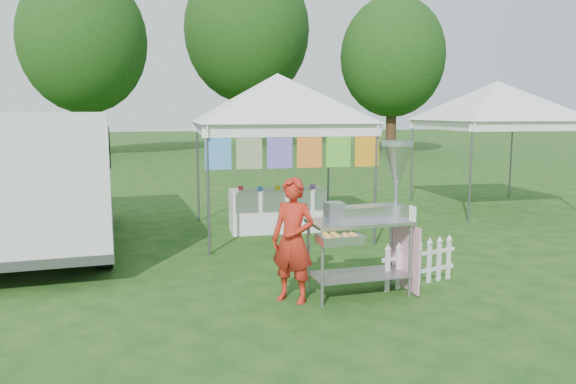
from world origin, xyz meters
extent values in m
plane|color=#144012|center=(0.00, 0.00, 0.00)|extent=(120.00, 120.00, 0.00)
cylinder|color=#59595E|center=(-1.42, 2.08, 1.05)|extent=(0.04, 0.04, 2.10)
cylinder|color=#59595E|center=(1.42, 2.08, 1.05)|extent=(0.04, 0.04, 2.10)
cylinder|color=#59595E|center=(-1.42, 4.92, 1.05)|extent=(0.04, 0.04, 2.10)
cylinder|color=#59595E|center=(1.42, 4.92, 1.05)|extent=(0.04, 0.04, 2.10)
cube|color=white|center=(0.00, 2.08, 2.00)|extent=(3.00, 0.03, 0.22)
cube|color=white|center=(0.00, 4.92, 2.00)|extent=(3.00, 0.03, 0.22)
pyramid|color=white|center=(0.00, 3.50, 3.00)|extent=(4.24, 4.24, 0.90)
cylinder|color=#59595E|center=(0.00, 2.08, 2.08)|extent=(3.00, 0.03, 0.03)
cube|color=blue|center=(-1.25, 2.08, 1.73)|extent=(0.42, 0.01, 0.70)
cube|color=#F2B10C|center=(-0.75, 2.08, 1.73)|extent=(0.42, 0.01, 0.70)
cube|color=#B61AB0|center=(-0.25, 2.08, 1.73)|extent=(0.42, 0.01, 0.70)
cube|color=red|center=(0.25, 2.08, 1.73)|extent=(0.42, 0.01, 0.70)
cube|color=#178E34|center=(0.75, 2.08, 1.73)|extent=(0.42, 0.01, 0.70)
cube|color=red|center=(1.25, 2.08, 1.73)|extent=(0.42, 0.01, 0.70)
cylinder|color=#59595E|center=(4.08, 3.58, 1.05)|extent=(0.04, 0.04, 2.10)
cylinder|color=#59595E|center=(4.08, 6.42, 1.05)|extent=(0.04, 0.04, 2.10)
cylinder|color=#59595E|center=(6.92, 6.42, 1.05)|extent=(0.04, 0.04, 2.10)
cube|color=white|center=(5.50, 3.58, 2.00)|extent=(3.00, 0.03, 0.22)
cube|color=white|center=(5.50, 6.42, 2.00)|extent=(3.00, 0.03, 0.22)
pyramid|color=white|center=(5.50, 5.00, 3.00)|extent=(4.24, 4.24, 0.90)
cylinder|color=#59595E|center=(5.50, 3.58, 2.08)|extent=(3.00, 0.03, 0.03)
cylinder|color=#332212|center=(-6.00, 24.00, 1.98)|extent=(0.56, 0.56, 3.96)
ellipsoid|color=#235116|center=(-6.00, 24.00, 5.85)|extent=(6.40, 6.40, 7.36)
cylinder|color=#332212|center=(3.00, 28.00, 2.42)|extent=(0.56, 0.56, 4.84)
ellipsoid|color=#235116|center=(3.00, 28.00, 7.15)|extent=(7.60, 7.60, 8.74)
cylinder|color=#332212|center=(10.00, 22.00, 1.76)|extent=(0.56, 0.56, 3.52)
ellipsoid|color=#235116|center=(10.00, 22.00, 5.20)|extent=(5.60, 5.60, 6.44)
cylinder|color=gray|center=(-0.29, -0.66, 0.47)|extent=(0.04, 0.04, 0.94)
cylinder|color=gray|center=(0.86, -0.58, 0.47)|extent=(0.04, 0.04, 0.94)
cylinder|color=gray|center=(-0.33, -0.13, 0.47)|extent=(0.04, 0.04, 0.94)
cylinder|color=gray|center=(0.83, -0.05, 0.47)|extent=(0.04, 0.04, 0.94)
cube|color=gray|center=(0.27, -0.36, 0.26)|extent=(1.23, 0.68, 0.02)
cube|color=#B7B7BC|center=(0.27, -0.36, 0.94)|extent=(1.30, 0.71, 0.04)
cube|color=#B7B7BC|center=(0.45, -0.29, 1.04)|extent=(0.90, 0.32, 0.16)
cube|color=gray|center=(-0.05, -0.33, 1.08)|extent=(0.22, 0.24, 0.23)
cylinder|color=gray|center=(0.79, -0.27, 1.41)|extent=(0.06, 0.06, 0.94)
cone|color=#B7B7BC|center=(0.79, -0.27, 1.67)|extent=(0.40, 0.40, 0.42)
cylinder|color=#B7B7BC|center=(0.79, -0.27, 1.90)|extent=(0.42, 0.42, 0.06)
cube|color=#B7B7BC|center=(-0.12, -0.78, 0.84)|extent=(0.52, 0.35, 0.10)
cube|color=pink|center=(0.90, -0.31, 0.47)|extent=(0.07, 0.78, 0.85)
cube|color=white|center=(0.86, -0.61, 1.07)|extent=(0.03, 0.15, 0.19)
imported|color=#AC2215|center=(-0.59, -0.41, 0.76)|extent=(0.66, 0.64, 1.52)
cube|color=silver|center=(-4.11, 3.24, 1.34)|extent=(2.67, 5.63, 1.91)
cube|color=#59595E|center=(-4.11, 3.24, 0.38)|extent=(2.70, 5.68, 0.13)
cube|color=silver|center=(-4.33, 5.57, 0.87)|extent=(2.13, 0.95, 0.98)
cube|color=black|center=(-3.08, 3.99, 1.69)|extent=(0.30, 2.99, 0.60)
cube|color=black|center=(-4.37, 5.97, 1.69)|extent=(1.85, 0.20, 0.60)
cylinder|color=black|center=(-3.00, 1.59, 0.37)|extent=(0.31, 0.76, 0.74)
cylinder|color=black|center=(-5.23, 4.89, 0.37)|extent=(0.31, 0.76, 0.74)
cylinder|color=black|center=(-3.32, 5.07, 0.37)|extent=(0.31, 0.76, 0.74)
cube|color=silver|center=(0.68, -0.31, 0.28)|extent=(0.07, 0.04, 0.56)
cube|color=silver|center=(0.85, -0.26, 0.28)|extent=(0.07, 0.04, 0.56)
cube|color=silver|center=(1.02, -0.20, 0.28)|extent=(0.07, 0.04, 0.56)
cube|color=silver|center=(1.19, -0.15, 0.28)|extent=(0.07, 0.04, 0.56)
cube|color=silver|center=(1.37, -0.09, 0.28)|extent=(0.07, 0.04, 0.56)
cube|color=silver|center=(1.54, -0.04, 0.28)|extent=(0.07, 0.04, 0.56)
cube|color=silver|center=(1.71, 0.01, 0.28)|extent=(0.07, 0.04, 0.56)
cube|color=silver|center=(1.19, -0.15, 0.18)|extent=(1.21, 0.40, 0.05)
cube|color=silver|center=(1.19, -0.15, 0.42)|extent=(1.21, 0.40, 0.05)
cube|color=white|center=(0.01, 3.64, 0.41)|extent=(1.80, 0.70, 0.81)
camera|label=1|loc=(-2.07, -6.87, 2.30)|focal=35.00mm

